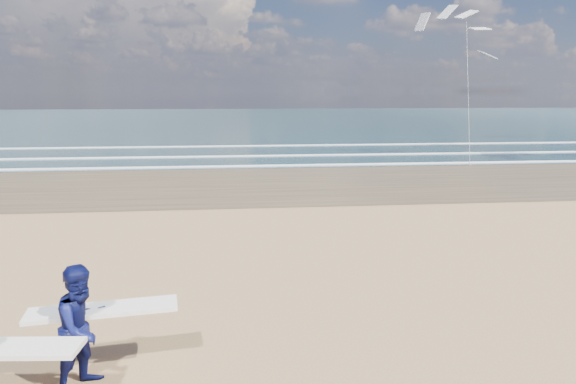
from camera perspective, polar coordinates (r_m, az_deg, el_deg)
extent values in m
cube|color=#193238|center=(80.86, 7.04, 8.01)|extent=(220.00, 100.00, 0.02)
cube|color=white|center=(34.89, 25.48, 3.06)|extent=(220.00, 0.50, 0.05)
cube|color=white|center=(38.94, 21.91, 4.07)|extent=(220.00, 0.50, 0.05)
cube|color=white|center=(44.75, 18.05, 5.14)|extent=(220.00, 0.50, 0.05)
imported|color=#0B1042|center=(8.24, -21.78, -13.74)|extent=(1.09, 1.15, 1.88)
cube|color=white|center=(8.46, -19.86, -12.18)|extent=(2.25, 0.82, 0.07)
cube|color=slate|center=(32.18, 19.56, 2.91)|extent=(0.12, 0.12, 0.10)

